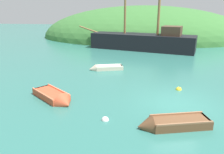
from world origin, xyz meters
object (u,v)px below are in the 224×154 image
at_px(rowboat_outer_left, 55,98).
at_px(sailing_ship, 143,44).
at_px(rowboat_far, 170,124).
at_px(rowboat_outer_right, 104,69).
at_px(buoy_white, 105,120).
at_px(buoy_yellow, 179,90).

bearing_deg(rowboat_outer_left, sailing_ship, 112.35).
distance_m(sailing_ship, rowboat_far, 19.32).
distance_m(rowboat_outer_right, rowboat_far, 10.14).
distance_m(sailing_ship, buoy_white, 19.12).
height_order(sailing_ship, buoy_white, sailing_ship).
bearing_deg(rowboat_outer_right, buoy_yellow, 126.97).
bearing_deg(buoy_white, rowboat_far, -4.12).
relative_size(sailing_ship, buoy_yellow, 41.26).
distance_m(rowboat_outer_right, buoy_white, 8.96).
distance_m(sailing_ship, rowboat_outer_left, 17.79).
relative_size(sailing_ship, rowboat_far, 4.59).
bearing_deg(rowboat_outer_left, buoy_white, 7.65).
relative_size(rowboat_outer_right, buoy_white, 8.46).
bearing_deg(buoy_yellow, buoy_white, -130.86).
relative_size(buoy_white, buoy_yellow, 0.95).
bearing_deg(buoy_white, buoy_yellow, 49.14).
xyz_separation_m(rowboat_far, buoy_yellow, (1.08, 4.93, -0.14)).
distance_m(buoy_white, buoy_yellow, 6.24).
height_order(sailing_ship, rowboat_outer_right, sailing_ship).
bearing_deg(sailing_ship, rowboat_outer_right, 88.09).
height_order(rowboat_outer_right, rowboat_far, rowboat_far).
distance_m(rowboat_outer_right, buoy_yellow, 7.02).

